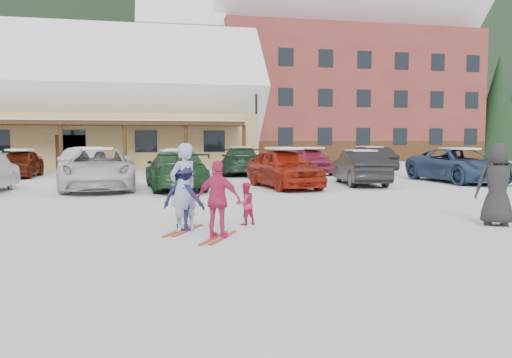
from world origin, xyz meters
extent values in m
plane|color=white|center=(0.00, 0.00, 0.00)|extent=(160.00, 160.00, 0.00)
cube|color=black|center=(0.00, 85.00, 19.00)|extent=(300.00, 70.00, 38.00)
cube|color=tan|center=(-9.00, 28.00, 1.80)|extent=(28.00, 10.00, 3.60)
cube|color=#422814|center=(-9.00, 21.80, 2.90)|extent=(25.20, 2.60, 0.25)
cube|color=white|center=(-9.00, 28.00, 5.54)|extent=(29.12, 9.69, 9.69)
cube|color=maroon|center=(16.00, 38.00, 6.00)|extent=(24.00, 14.00, 12.00)
cube|color=maroon|center=(0.50, 38.00, 4.50)|extent=(7.00, 12.60, 9.00)
cube|color=white|center=(16.00, 38.00, 14.69)|extent=(24.96, 13.57, 13.57)
cube|color=#422814|center=(16.00, 31.04, 0.90)|extent=(24.00, 0.10, 1.80)
cylinder|color=black|center=(4.98, 23.72, 2.74)|extent=(0.16, 0.16, 5.47)
cube|color=black|center=(4.98, 23.72, 5.60)|extent=(0.50, 0.25, 0.25)
cylinder|color=black|center=(30.00, 32.00, 0.66)|extent=(0.60, 0.60, 1.32)
cone|color=black|center=(30.00, 32.00, 6.27)|extent=(4.84, 4.84, 9.90)
cylinder|color=black|center=(6.00, 44.00, 0.54)|extent=(0.60, 0.60, 1.08)
cone|color=black|center=(6.00, 44.00, 5.13)|extent=(3.96, 3.96, 8.10)
cylinder|color=black|center=(34.00, 46.00, 0.69)|extent=(0.60, 0.60, 1.38)
cone|color=black|center=(34.00, 46.00, 6.55)|extent=(5.06, 5.06, 10.35)
imported|color=#8D9CC2|center=(-1.34, 0.33, 0.90)|extent=(0.78, 0.75, 1.80)
imported|color=#BD244C|center=(0.03, 0.87, 0.47)|extent=(0.56, 0.51, 0.94)
imported|color=#181A3F|center=(-1.35, 0.37, 0.70)|extent=(1.04, 0.88, 1.40)
cube|color=#A63217|center=(-1.35, 0.37, 0.01)|extent=(0.84, 1.33, 0.03)
imported|color=#BF265C|center=(-0.74, -0.54, 0.74)|extent=(0.94, 0.72, 1.48)
cube|color=#A63217|center=(-0.74, -0.54, 0.01)|extent=(0.82, 1.34, 0.03)
imported|color=black|center=(5.40, -0.32, 0.90)|extent=(1.05, 0.92, 1.81)
imported|color=silver|center=(-3.95, 9.83, 0.78)|extent=(2.88, 5.74, 1.56)
imported|color=#1B4024|center=(-1.12, 9.31, 0.73)|extent=(2.40, 5.19, 1.47)
imported|color=#9E2110|center=(3.07, 9.06, 0.78)|extent=(2.47, 4.80, 1.56)
imported|color=black|center=(6.56, 9.72, 0.72)|extent=(2.17, 4.54, 1.43)
imported|color=navy|center=(11.39, 10.05, 0.75)|extent=(2.73, 5.52, 1.51)
imported|color=#56180A|center=(-8.53, 17.12, 0.70)|extent=(1.67, 4.12, 1.40)
imported|color=#ACADB1|center=(-5.21, 16.90, 0.75)|extent=(2.29, 4.73, 1.49)
imported|color=silver|center=(-0.77, 16.75, 0.70)|extent=(2.74, 5.19, 1.39)
imported|color=#1A3320|center=(2.70, 16.78, 0.75)|extent=(2.89, 5.42, 1.49)
imported|color=#9D2A4A|center=(6.59, 16.60, 0.73)|extent=(1.83, 4.32, 1.46)
imported|color=black|center=(10.26, 16.97, 0.74)|extent=(1.70, 4.56, 1.49)
camera|label=1|loc=(-1.92, -9.85, 1.86)|focal=35.00mm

